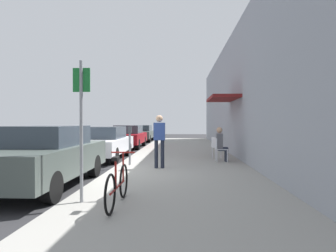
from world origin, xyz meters
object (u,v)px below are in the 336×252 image
parked_car_0 (46,156)px  pedestrian_standing (159,137)px  bicycle_0 (118,185)px  cafe_chair_1 (217,146)px  parking_meter (130,143)px  street_sign (81,120)px  parked_car_1 (104,143)px  seated_patron_0 (221,143)px  parked_car_3 (141,133)px  parked_car_2 (128,136)px  cafe_chair_0 (219,148)px

parked_car_0 → pedestrian_standing: 3.49m
parked_car_0 → bicycle_0: bearing=-40.3°
pedestrian_standing → cafe_chair_1: bearing=48.7°
parking_meter → cafe_chair_1: 3.68m
parked_car_0 → parking_meter: 3.29m
parking_meter → street_sign: bearing=-90.6°
parked_car_1 → bicycle_0: (2.21, -7.12, -0.24)m
seated_patron_0 → pedestrian_standing: bearing=-142.9°
parked_car_3 → cafe_chair_1: (4.75, -11.99, -0.08)m
parking_meter → street_sign: (-0.05, -4.60, 0.75)m
cafe_chair_1 → parked_car_3: bearing=111.6°
cafe_chair_1 → pedestrian_standing: size_ratio=0.51×
parked_car_2 → pedestrian_standing: (2.62, -8.61, 0.40)m
parked_car_1 → parked_car_3: parked_car_1 is taller
cafe_chair_1 → parking_meter: bearing=-150.6°
pedestrian_standing → parking_meter: bearing=149.8°
parked_car_3 → seated_patron_0: 13.64m
parked_car_1 → cafe_chair_0: 4.93m
parked_car_2 → street_sign: 12.71m
parking_meter → pedestrian_standing: size_ratio=0.78×
cafe_chair_1 → pedestrian_standing: bearing=-131.3°
cafe_chair_0 → parked_car_2: bearing=124.3°
parked_car_0 → parked_car_2: (0.00, 10.89, -0.05)m
parked_car_2 → cafe_chair_1: (4.75, -6.19, -0.10)m
pedestrian_standing → street_sign: bearing=-105.8°
parked_car_2 → street_sign: size_ratio=1.69×
pedestrian_standing → cafe_chair_0: bearing=37.9°
street_sign → cafe_chair_1: street_sign is taller
parked_car_0 → pedestrian_standing: size_ratio=2.59×
street_sign → seated_patron_0: street_sign is taller
parked_car_3 → pedestrian_standing: 14.66m
street_sign → cafe_chair_1: bearing=63.1°
parked_car_0 → seated_patron_0: parked_car_0 is taller
parking_meter → pedestrian_standing: pedestrian_standing is taller
parked_car_0 → parked_car_3: parked_car_0 is taller
parked_car_0 → cafe_chair_0: parked_car_0 is taller
parked_car_0 → cafe_chair_1: bearing=44.7°
bicycle_0 → cafe_chair_0: bearing=66.4°
parked_car_3 → street_sign: (1.50, -18.39, 0.94)m
parked_car_0 → street_sign: 2.43m
parked_car_0 → parking_meter: parked_car_0 is taller
bicycle_0 → seated_patron_0: bearing=65.9°
cafe_chair_0 → parked_car_1: bearing=164.4°
parked_car_1 → parking_meter: 2.82m
parked_car_1 → pedestrian_standing: bearing=-48.6°
parked_car_2 → cafe_chair_0: bearing=-55.7°
street_sign → cafe_chair_0: bearing=60.0°
parked_car_2 → seated_patron_0: (4.81, -6.96, 0.09)m
parked_car_2 → seated_patron_0: bearing=-55.4°
parking_meter → pedestrian_standing: 1.26m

